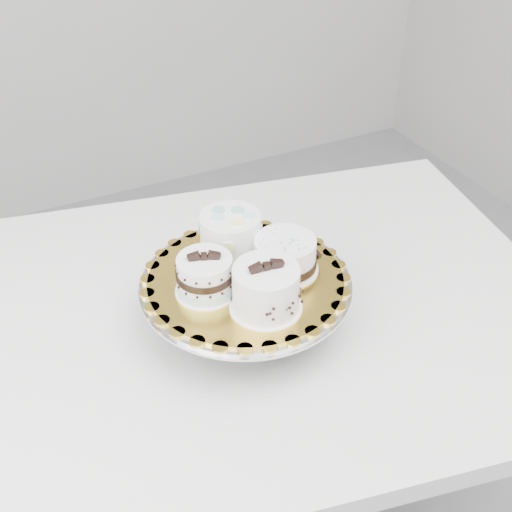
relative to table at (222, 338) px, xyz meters
name	(u,v)px	position (x,y,z in m)	size (l,w,h in m)	color
table	(222,338)	(0.00, 0.00, 0.00)	(1.41, 1.07, 0.75)	silver
cake_stand	(246,294)	(0.03, -0.05, 0.14)	(0.36, 0.36, 0.10)	gray
cake_board	(246,279)	(0.03, -0.05, 0.17)	(0.33, 0.33, 0.00)	gold
cake_swirl	(266,290)	(0.02, -0.13, 0.21)	(0.12, 0.12, 0.09)	white
cake_banded	(205,277)	(-0.05, -0.05, 0.20)	(0.12, 0.12, 0.08)	white
cake_dots	(231,234)	(0.03, 0.03, 0.21)	(0.14, 0.14, 0.08)	white
cake_ribbon	(285,256)	(0.10, -0.06, 0.20)	(0.13, 0.13, 0.06)	white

